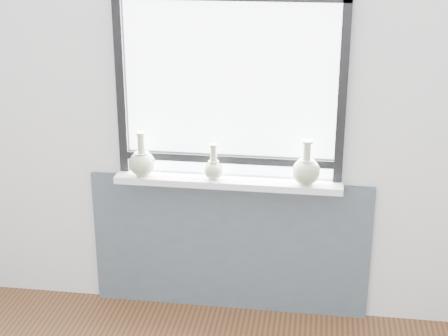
# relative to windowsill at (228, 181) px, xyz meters

# --- Properties ---
(back_wall) EXTENTS (3.60, 0.02, 2.60)m
(back_wall) POSITION_rel_windowsill_xyz_m (0.00, 0.10, 0.42)
(back_wall) COLOR silver
(back_wall) RESTS_ON ground
(apron_panel) EXTENTS (1.70, 0.03, 0.86)m
(apron_panel) POSITION_rel_windowsill_xyz_m (0.00, 0.07, -0.45)
(apron_panel) COLOR #45535E
(apron_panel) RESTS_ON ground
(windowsill) EXTENTS (1.32, 0.18, 0.04)m
(windowsill) POSITION_rel_windowsill_xyz_m (0.00, 0.00, 0.00)
(windowsill) COLOR silver
(windowsill) RESTS_ON apron_panel
(window) EXTENTS (1.30, 0.06, 1.05)m
(window) POSITION_rel_windowsill_xyz_m (0.00, 0.06, 0.56)
(window) COLOR black
(window) RESTS_ON windowsill
(vase_a) EXTENTS (0.16, 0.16, 0.26)m
(vase_a) POSITION_rel_windowsill_xyz_m (-0.50, -0.03, 0.10)
(vase_a) COLOR #9FAE89
(vase_a) RESTS_ON windowsill
(vase_b) EXTENTS (0.12, 0.12, 0.21)m
(vase_b) POSITION_rel_windowsill_xyz_m (-0.08, -0.03, 0.09)
(vase_b) COLOR #9FAE89
(vase_b) RESTS_ON windowsill
(vase_c) EXTENTS (0.16, 0.16, 0.26)m
(vase_c) POSITION_rel_windowsill_xyz_m (0.45, -0.03, 0.11)
(vase_c) COLOR #9FAE89
(vase_c) RESTS_ON windowsill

